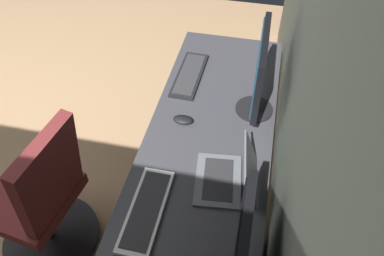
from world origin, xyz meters
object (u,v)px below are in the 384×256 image
monitor_secondary (260,72)px  keyboard_main (146,210)px  laptop_leftmost (231,176)px  keyboard_spare (190,75)px  mouse_main (183,120)px  office_chair (42,203)px

monitor_secondary → keyboard_main: size_ratio=1.10×
monitor_secondary → laptop_leftmost: 0.54m
laptop_leftmost → keyboard_spare: laptop_leftmost is taller
laptop_leftmost → mouse_main: 0.44m
office_chair → mouse_main: bearing=125.8°
laptop_leftmost → keyboard_main: 0.40m
keyboard_spare → mouse_main: mouse_main is taller
laptop_leftmost → keyboard_spare: size_ratio=0.75×
keyboard_main → mouse_main: mouse_main is taller
laptop_leftmost → keyboard_spare: 0.78m
monitor_secondary → keyboard_spare: bearing=-117.3°
monitor_secondary → keyboard_main: 0.85m
mouse_main → office_chair: size_ratio=0.11×
laptop_leftmost → monitor_secondary: bearing=173.7°
mouse_main → office_chair: 0.84m
laptop_leftmost → keyboard_main: (0.22, -0.32, -0.04)m
monitor_secondary → office_chair: (0.63, -0.99, -0.53)m
keyboard_main → keyboard_spare: bearing=-178.8°
laptop_leftmost → mouse_main: size_ratio=3.07×
monitor_secondary → mouse_main: 0.46m
keyboard_main → office_chair: (-0.08, -0.61, -0.28)m
keyboard_main → monitor_secondary: bearing=152.2°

